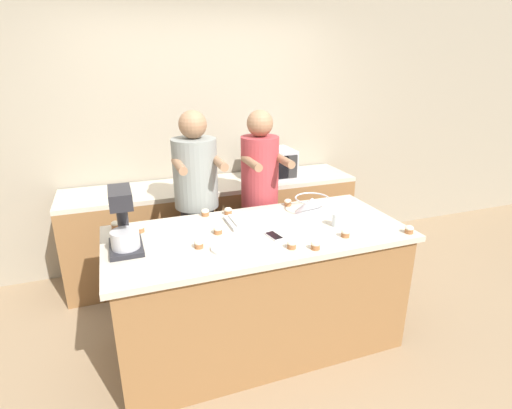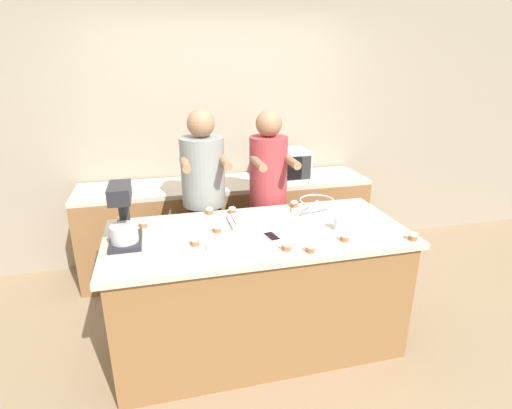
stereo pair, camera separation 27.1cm
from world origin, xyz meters
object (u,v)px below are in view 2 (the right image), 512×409
Objects in this scene: person_left at (205,207)px; mixing_bowl at (317,207)px; stand_mixer at (123,218)px; drinking_glass at (339,223)px; person_right at (268,201)px; cupcake_8 at (286,246)px; cupcake_3 at (209,210)px; cell_phone at (272,237)px; cupcake_4 at (195,241)px; microwave_oven at (285,164)px; knife at (228,248)px; cupcake_9 at (413,236)px; cupcake_2 at (294,204)px; baking_tray at (253,220)px; cupcake_5 at (217,228)px; cupcake_7 at (345,237)px; small_plate at (222,246)px; cupcake_0 at (143,223)px; cupcake_10 at (310,248)px; cupcake_1 at (232,210)px; cupcake_6 at (121,219)px.

mixing_bowl is at bearing -31.53° from person_left.
drinking_glass is at bearing -5.17° from stand_mixer.
person_right is 1.01m from cupcake_8.
cupcake_3 is at bearing 33.12° from stand_mixer.
stand_mixer is 1.50× the size of mixing_bowl.
cupcake_4 reaches higher than cell_phone.
person_left reaches higher than microwave_oven.
cupcake_9 is at bearing -8.18° from knife.
microwave_oven reaches higher than cupcake_2.
cupcake_2 and cupcake_4 have the same top height.
knife is 0.37m from cupcake_8.
cell_phone is at bearing -78.81° from baking_tray.
cupcake_5 and cupcake_7 have the same top height.
microwave_oven is (0.32, 0.55, 0.17)m from person_right.
mixing_bowl is 1.31× the size of small_plate.
cupcake_9 is (1.20, -0.17, 0.02)m from knife.
cupcake_0 is 0.51m from cupcake_3.
person_right reaches higher than baking_tray.
cupcake_10 is at bearing -160.88° from cupcake_7.
cupcake_1 is at bearing 133.02° from cupcake_7.
cupcake_5 is at bearing -130.96° from person_right.
stand_mixer is 0.65m from small_plate.
cupcake_6 reaches higher than knife.
cupcake_2 is at bearing 16.49° from stand_mixer.
drinking_glass is 0.98m from cupcake_3.
cell_phone is at bearing 11.41° from small_plate.
baking_tray is 0.24m from cupcake_1.
mixing_bowl is 1.28m from cupcake_0.
small_plate is at bearing -121.41° from microwave_oven.
cupcake_9 is (1.88, -0.77, 0.00)m from cupcake_6.
baking_tray is 0.61m from drinking_glass.
cupcake_4 is at bearing -49.27° from cupcake_0.
microwave_oven is 1.73m from cupcake_6.
cupcake_6 and cupcake_10 have the same top height.
cupcake_9 is at bearing -22.37° from cupcake_6.
mixing_bowl is at bearing -16.96° from cupcake_1.
baking_tray is 0.53m from cupcake_4.
baking_tray is 5.94× the size of cupcake_1.
cupcake_0 is 1.00× the size of cupcake_10.
knife is 0.89m from cupcake_2.
cupcake_7 is at bearing -42.03° from baking_tray.
cupcake_8 is (0.39, -1.00, 0.07)m from person_left.
baking_tray is at bearing -13.31° from cupcake_6.
cell_phone is 0.31m from cupcake_10.
cupcake_0 is at bearing -139.66° from person_left.
drinking_glass is 0.53m from cupcake_2.
cupcake_9 is 0.72m from cupcake_10.
person_left is 1.01× the size of person_right.
cupcake_2 is at bearing -22.09° from person_left.
cupcake_10 is (-0.72, 0.00, 0.00)m from cupcake_9.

